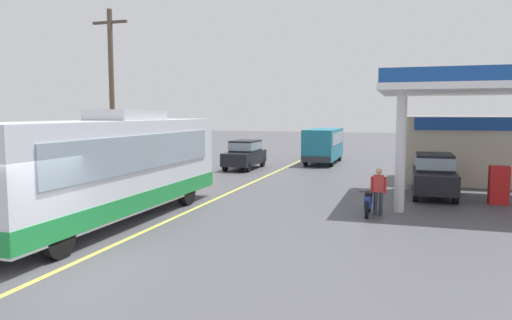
# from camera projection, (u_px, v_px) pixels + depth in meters

# --- Properties ---
(ground) EXTENTS (120.00, 120.00, 0.00)m
(ground) POSITION_uv_depth(u_px,v_px,m) (281.00, 170.00, 30.00)
(ground) COLOR #4C4C51
(lane_divider_stripe) EXTENTS (0.16, 50.00, 0.01)m
(lane_divider_stripe) POSITION_uv_depth(u_px,v_px,m) (257.00, 180.00, 25.25)
(lane_divider_stripe) COLOR #D8CC4C
(lane_divider_stripe) RESTS_ON ground
(coach_bus_main) EXTENTS (2.60, 11.04, 3.69)m
(coach_bus_main) POSITION_uv_depth(u_px,v_px,m) (111.00, 170.00, 15.50)
(coach_bus_main) COLOR silver
(coach_bus_main) RESTS_ON ground
(gas_station_roadside) EXTENTS (9.10, 11.95, 5.10)m
(gas_station_roadside) POSITION_uv_depth(u_px,v_px,m) (484.00, 133.00, 22.39)
(gas_station_roadside) COLOR #194799
(gas_station_roadside) RESTS_ON ground
(car_at_pump) EXTENTS (1.70, 4.20, 1.82)m
(car_at_pump) POSITION_uv_depth(u_px,v_px,m) (434.00, 173.00, 20.34)
(car_at_pump) COLOR black
(car_at_pump) RESTS_ON ground
(minibus_opposing_lane) EXTENTS (2.04, 6.13, 2.44)m
(minibus_opposing_lane) POSITION_uv_depth(u_px,v_px,m) (324.00, 143.00, 33.65)
(minibus_opposing_lane) COLOR teal
(minibus_opposing_lane) RESTS_ON ground
(motorcycle_parked_forecourt) EXTENTS (0.55, 1.80, 0.92)m
(motorcycle_parked_forecourt) POSITION_uv_depth(u_px,v_px,m) (368.00, 202.00, 16.66)
(motorcycle_parked_forecourt) COLOR black
(motorcycle_parked_forecourt) RESTS_ON ground
(pedestrian_near_pump) EXTENTS (0.55, 0.22, 1.66)m
(pedestrian_near_pump) POSITION_uv_depth(u_px,v_px,m) (378.00, 189.00, 16.51)
(pedestrian_near_pump) COLOR #33333F
(pedestrian_near_pump) RESTS_ON ground
(pedestrian_by_shop) EXTENTS (0.55, 0.22, 1.66)m
(pedestrian_by_shop) POSITION_uv_depth(u_px,v_px,m) (433.00, 174.00, 20.64)
(pedestrian_by_shop) COLOR #33333F
(pedestrian_by_shop) RESTS_ON ground
(car_trailing_behind_bus) EXTENTS (1.70, 4.20, 1.82)m
(car_trailing_behind_bus) POSITION_uv_depth(u_px,v_px,m) (245.00, 153.00, 30.31)
(car_trailing_behind_bus) COLOR black
(car_trailing_behind_bus) RESTS_ON ground
(utility_pole_roadside) EXTENTS (1.80, 0.24, 8.35)m
(utility_pole_roadside) POSITION_uv_depth(u_px,v_px,m) (112.00, 96.00, 22.31)
(utility_pole_roadside) COLOR brown
(utility_pole_roadside) RESTS_ON ground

